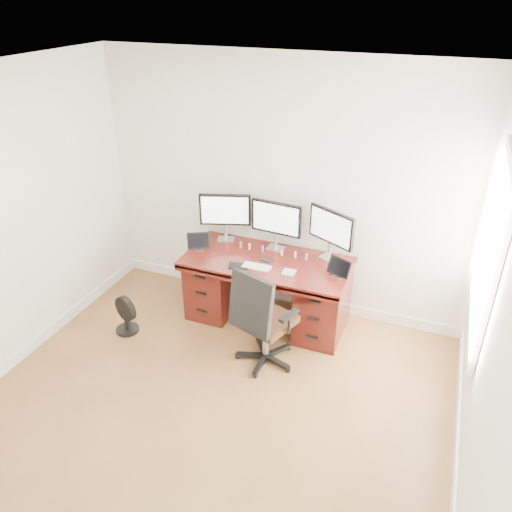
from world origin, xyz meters
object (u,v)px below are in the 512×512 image
at_px(floor_fan, 125,315).
at_px(monitor_center, 276,220).
at_px(keyboard, 257,267).
at_px(desk, 267,287).
at_px(office_chair, 263,334).

xyz_separation_m(floor_fan, monitor_center, (1.30, 0.99, 0.89)).
height_order(floor_fan, keyboard, keyboard).
distance_m(floor_fan, monitor_center, 1.85).
relative_size(desk, monitor_center, 3.09).
xyz_separation_m(office_chair, keyboard, (-0.25, 0.48, 0.42)).
bearing_deg(keyboard, office_chair, -62.66).
relative_size(desk, keyboard, 6.03).
distance_m(floor_fan, keyboard, 1.47).
xyz_separation_m(office_chair, monitor_center, (-0.21, 0.92, 0.75)).
bearing_deg(office_chair, floor_fan, -159.14).
relative_size(office_chair, keyboard, 3.65).
bearing_deg(monitor_center, desk, -84.86).
height_order(desk, floor_fan, desk).
distance_m(office_chair, keyboard, 0.68).
bearing_deg(floor_fan, office_chair, 20.95).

